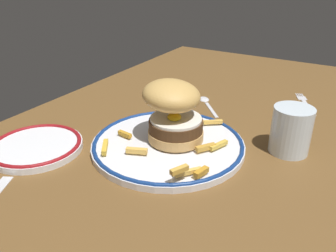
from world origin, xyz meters
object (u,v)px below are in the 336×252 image
at_px(water_glass, 291,133).
at_px(spoon, 205,100).
at_px(burger, 173,110).
at_px(dinner_plate, 168,144).
at_px(fork, 305,103).
at_px(side_plate, 36,146).

bearing_deg(water_glass, spoon, 58.31).
bearing_deg(burger, water_glass, -65.44).
bearing_deg(dinner_plate, fork, -26.39).
relative_size(fork, spoon, 1.21).
height_order(water_glass, spoon, water_glass).
bearing_deg(dinner_plate, water_glass, -62.73).
bearing_deg(fork, burger, 153.22).
relative_size(side_plate, spoon, 1.52).
xyz_separation_m(side_plate, spoon, (0.38, -0.17, -0.00)).
bearing_deg(fork, dinner_plate, 153.61).
relative_size(water_glass, fork, 0.65).
relative_size(dinner_plate, side_plate, 1.69).
xyz_separation_m(burger, side_plate, (-0.15, 0.21, -0.07)).
height_order(burger, side_plate, burger).
bearing_deg(water_glass, side_plate, 120.14).
height_order(burger, spoon, burger).
xyz_separation_m(fork, spoon, (-0.12, 0.22, 0.00)).
xyz_separation_m(dinner_plate, side_plate, (-0.13, 0.21, -0.00)).
distance_m(side_plate, spoon, 0.42).
relative_size(dinner_plate, burger, 2.34).
relative_size(burger, spoon, 1.10).
xyz_separation_m(dinner_plate, burger, (0.01, -0.00, 0.07)).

